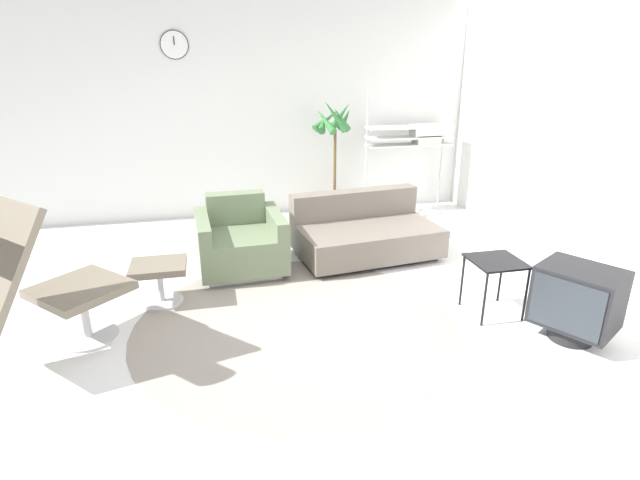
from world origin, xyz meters
TOP-DOWN VIEW (x-y plane):
  - ground_plane at (0.00, 0.00)m, footprint 12.00×12.00m
  - wall_back at (-0.00, 2.99)m, footprint 12.00×0.09m
  - wall_right at (2.96, 0.00)m, footprint 0.06×12.00m
  - round_rug at (0.03, -0.11)m, footprint 2.57×2.57m
  - lounge_chair at (-1.83, -0.25)m, footprint 1.19×1.18m
  - ottoman at (-1.03, 0.51)m, footprint 0.46×0.39m
  - armchair_red at (-0.30, 1.10)m, footprint 0.87×0.86m
  - couch_low at (1.03, 1.21)m, footprint 1.55×1.07m
  - side_table at (1.67, -0.29)m, footprint 0.41×0.41m
  - crt_television at (2.05, -0.79)m, footprint 0.66×0.70m
  - potted_plant at (1.03, 2.53)m, footprint 0.52×0.55m
  - shelf_unit at (2.22, 2.65)m, footprint 1.16×0.28m

SIDE VIEW (x-z plane):
  - ground_plane at x=0.00m, z-range 0.00..0.00m
  - round_rug at x=0.03m, z-range 0.00..0.01m
  - couch_low at x=1.03m, z-range -0.09..0.55m
  - ottoman at x=-1.03m, z-range 0.09..0.45m
  - armchair_red at x=-0.30m, z-range -0.08..0.63m
  - crt_television at x=2.05m, z-range 0.03..0.61m
  - side_table at x=1.67m, z-range 0.18..0.66m
  - potted_plant at x=1.03m, z-range -0.13..1.41m
  - lounge_chair at x=-1.83m, z-range 0.12..1.38m
  - shelf_unit at x=2.22m, z-range 0.19..1.86m
  - wall_right at x=2.96m, z-range 0.00..2.80m
  - wall_back at x=0.00m, z-range 0.00..2.80m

